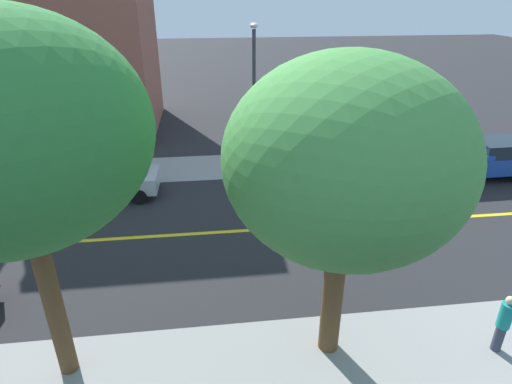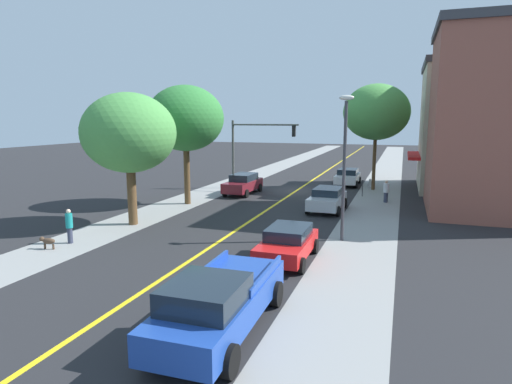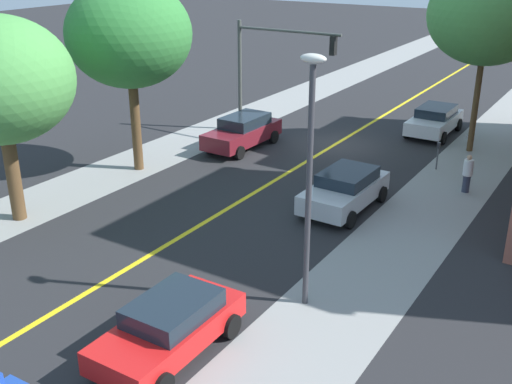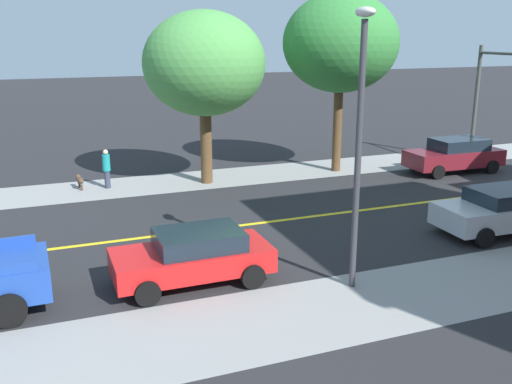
{
  "view_description": "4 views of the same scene",
  "coord_description": "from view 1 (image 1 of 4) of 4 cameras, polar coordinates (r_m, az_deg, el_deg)",
  "views": [
    {
      "loc": [
        13.86,
        11.55,
        8.29
      ],
      "look_at": [
        -1.02,
        13.39,
        1.11
      ],
      "focal_mm": 29.85,
      "sensor_mm": 36.0,
      "label": 1
    },
    {
      "loc": [
        -8.25,
        34.58,
        5.87
      ],
      "look_at": [
        -0.26,
        11.22,
        1.69
      ],
      "focal_mm": 30.24,
      "sensor_mm": 36.0,
      "label": 2
    },
    {
      "loc": [
        -12.43,
        27.31,
        9.47
      ],
      "look_at": [
        -1.8,
        10.4,
        1.36
      ],
      "focal_mm": 43.34,
      "sensor_mm": 36.0,
      "label": 3
    },
    {
      "loc": [
        -17.51,
        21.16,
        6.43
      ],
      "look_at": [
        -0.38,
        14.53,
        1.25
      ],
      "focal_mm": 40.08,
      "sensor_mm": 36.0,
      "label": 4
    }
  ],
  "objects": [
    {
      "name": "street_lamp",
      "position": [
        20.02,
        -0.26,
        14.01
      ],
      "size": [
        0.7,
        0.36,
        6.98
      ],
      "color": "#38383D",
      "rests_on": "ground"
    },
    {
      "name": "street_tree_left_far",
      "position": [
        8.93,
        11.94,
        4.16
      ],
      "size": [
        5.14,
        5.14,
        7.32
      ],
      "color": "brown",
      "rests_on": "ground"
    },
    {
      "name": "street_tree_right_corner",
      "position": [
        9.01,
        -30.22,
        6.77
      ],
      "size": [
        5.24,
        5.24,
        8.16
      ],
      "color": "brown",
      "rests_on": "ground"
    },
    {
      "name": "red_sedan_left_curb",
      "position": [
        20.19,
        11.06,
        3.19
      ],
      "size": [
        2.06,
        4.14,
        1.42
      ],
      "rotation": [
        0.0,
        0.0,
        1.57
      ],
      "color": "red",
      "rests_on": "ground"
    },
    {
      "name": "silver_sedan_left_curb",
      "position": [
        19.64,
        -19.37,
        1.63
      ],
      "size": [
        2.17,
        4.36,
        1.49
      ],
      "rotation": [
        0.0,
        0.0,
        1.55
      ],
      "color": "#B7BABF",
      "rests_on": "ground"
    },
    {
      "name": "pedestrian_teal_shirt",
      "position": [
        12.51,
        30.24,
        -14.84
      ],
      "size": [
        0.32,
        0.32,
        1.67
      ],
      "rotation": [
        0.0,
        0.0,
        5.2
      ],
      "color": "#33384C",
      "rests_on": "ground"
    },
    {
      "name": "corner_shop_building",
      "position": [
        29.2,
        -22.26,
        18.97
      ],
      "size": [
        9.34,
        8.23,
        11.57
      ],
      "rotation": [
        0.0,
        0.0,
        -1.57
      ],
      "color": "#935142",
      "rests_on": "ground"
    },
    {
      "name": "blue_pickup_truck",
      "position": [
        22.95,
        27.51,
        3.9
      ],
      "size": [
        2.39,
        5.98,
        1.82
      ],
      "rotation": [
        0.0,
        0.0,
        1.59
      ],
      "color": "#1E429E",
      "rests_on": "ground"
    },
    {
      "name": "pedestrian_white_shirt",
      "position": [
        23.96,
        -27.63,
        4.46
      ],
      "size": [
        0.39,
        0.39,
        1.59
      ],
      "rotation": [
        0.0,
        0.0,
        2.8
      ],
      "color": "#33384C",
      "rests_on": "ground"
    }
  ]
}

